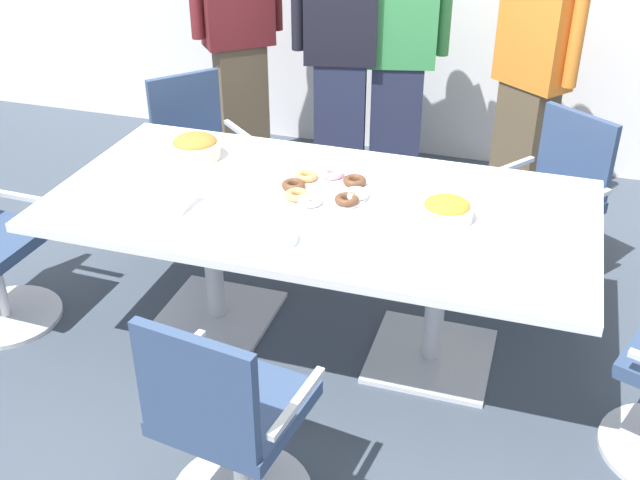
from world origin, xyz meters
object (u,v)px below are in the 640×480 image
(person_standing_1, at_px, (341,47))
(office_chair_2, at_px, (228,429))
(office_chair_4, at_px, (548,210))
(snack_bowl_chips_orange, at_px, (447,209))
(person_standing_3, at_px, (533,72))
(napkin_pile, at_px, (171,198))
(office_chair_0, at_px, (200,164))
(plate_stack, at_px, (273,237))
(snack_bowl_pretzels, at_px, (195,146))
(donut_platter, at_px, (325,189))
(person_standing_0, at_px, (238,30))
(person_standing_2, at_px, (399,52))
(conference_table, at_px, (320,226))

(person_standing_1, bearing_deg, office_chair_2, 86.34)
(office_chair_4, height_order, person_standing_1, person_standing_1)
(person_standing_1, relative_size, snack_bowl_chips_orange, 8.25)
(office_chair_4, xyz_separation_m, snack_bowl_chips_orange, (-0.42, -0.90, 0.39))
(person_standing_3, relative_size, napkin_pile, 10.54)
(person_standing_1, distance_m, napkin_pile, 1.87)
(person_standing_1, xyz_separation_m, person_standing_3, (1.15, 0.07, -0.07))
(office_chair_0, relative_size, plate_stack, 4.48)
(person_standing_1, xyz_separation_m, snack_bowl_chips_orange, (0.93, -1.59, -0.17))
(office_chair_0, distance_m, snack_bowl_pretzels, 0.79)
(donut_platter, xyz_separation_m, napkin_pile, (-0.60, -0.33, 0.02))
(office_chair_0, height_order, person_standing_3, person_standing_3)
(office_chair_0, bearing_deg, office_chair_4, 131.49)
(person_standing_3, relative_size, plate_stack, 8.48)
(office_chair_2, distance_m, person_standing_1, 2.79)
(office_chair_2, xyz_separation_m, person_standing_0, (-1.10, 2.78, 0.59))
(person_standing_2, xyz_separation_m, donut_platter, (0.03, -1.63, -0.17))
(snack_bowl_chips_orange, bearing_deg, person_standing_2, 109.21)
(office_chair_2, bearing_deg, person_standing_3, 82.74)
(donut_platter, height_order, plate_stack, donut_platter)
(office_chair_0, xyz_separation_m, snack_bowl_pretzels, (0.30, -0.61, 0.40))
(snack_bowl_pretzels, height_order, plate_stack, snack_bowl_pretzels)
(office_chair_2, bearing_deg, donut_platter, 98.97)
(office_chair_0, relative_size, person_standing_1, 0.50)
(person_standing_0, height_order, person_standing_2, person_standing_0)
(office_chair_4, height_order, donut_platter, office_chair_4)
(person_standing_1, relative_size, napkin_pile, 11.20)
(office_chair_4, xyz_separation_m, person_standing_1, (-1.36, 0.70, 0.56))
(person_standing_2, distance_m, plate_stack, 2.12)
(person_standing_3, xyz_separation_m, snack_bowl_pretzels, (-1.51, -1.41, -0.09))
(conference_table, relative_size, plate_stack, 11.81)
(snack_bowl_pretzels, bearing_deg, napkin_pile, -76.12)
(person_standing_0, distance_m, napkin_pile, 2.00)
(person_standing_0, bearing_deg, plate_stack, 75.64)
(person_standing_2, xyz_separation_m, plate_stack, (-0.04, -2.11, -0.17))
(office_chair_4, bearing_deg, snack_bowl_chips_orange, 100.39)
(person_standing_2, bearing_deg, person_standing_1, 5.06)
(office_chair_2, height_order, office_chair_4, same)
(person_standing_3, bearing_deg, conference_table, 102.80)
(office_chair_4, bearing_deg, person_standing_0, 15.07)
(person_standing_0, xyz_separation_m, plate_stack, (1.01, -2.07, -0.22))
(office_chair_4, xyz_separation_m, person_standing_3, (-0.20, 0.77, 0.49))
(person_standing_2, height_order, snack_bowl_chips_orange, person_standing_2)
(office_chair_4, height_order, napkin_pile, office_chair_4)
(person_standing_1, bearing_deg, office_chair_0, 36.00)
(office_chair_0, distance_m, person_standing_1, 1.12)
(office_chair_2, relative_size, person_standing_1, 0.50)
(person_standing_3, height_order, plate_stack, person_standing_3)
(office_chair_2, bearing_deg, napkin_pile, 133.98)
(snack_bowl_chips_orange, relative_size, plate_stack, 1.09)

